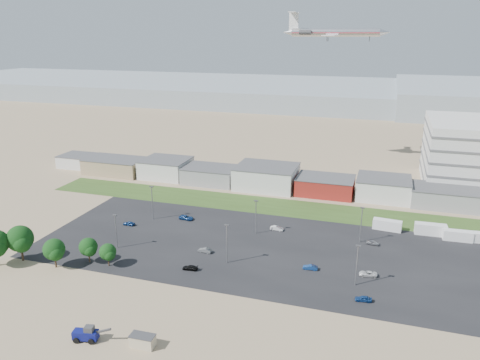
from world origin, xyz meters
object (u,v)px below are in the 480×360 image
at_px(parked_car_0, 368,274).
at_px(portable_shed, 143,341).
at_px(telehandler, 85,333).
at_px(parked_car_4, 205,250).
at_px(parked_car_5, 129,223).
at_px(parked_car_1, 310,267).
at_px(parked_car_11, 277,228).
at_px(parked_car_9, 186,218).
at_px(parked_car_8, 372,243).
at_px(box_trailer_a, 387,225).
at_px(parked_car_3, 190,268).
at_px(parked_car_2, 363,299).
at_px(airliner, 335,32).

bearing_deg(parked_car_0, portable_shed, -50.83).
xyz_separation_m(telehandler, parked_car_0, (49.41, 41.37, -0.97)).
distance_m(parked_car_4, parked_car_5, 30.32).
relative_size(portable_shed, parked_car_4, 1.26).
relative_size(parked_car_1, parked_car_11, 0.95).
bearing_deg(parked_car_9, parked_car_8, -85.27).
bearing_deg(parked_car_4, parked_car_5, -104.25).
xyz_separation_m(parked_car_4, parked_car_11, (14.77, 19.89, 0.02)).
xyz_separation_m(box_trailer_a, parked_car_9, (-59.61, -10.60, -0.88)).
xyz_separation_m(parked_car_3, parked_car_8, (41.96, 28.24, 0.06)).
relative_size(parked_car_3, parked_car_5, 1.07).
height_order(parked_car_3, parked_car_11, parked_car_11).
xyz_separation_m(box_trailer_a, parked_car_1, (-17.55, -31.01, -0.92)).
relative_size(parked_car_2, parked_car_11, 0.94).
bearing_deg(parked_car_9, parked_car_4, -138.34).
xyz_separation_m(parked_car_8, parked_car_11, (-27.24, 1.62, 0.02)).
bearing_deg(parked_car_4, parked_car_0, 95.13).
bearing_deg(telehandler, parked_car_5, 100.74).
xyz_separation_m(portable_shed, parked_car_3, (-3.37, 29.67, -0.62)).
bearing_deg(parked_car_2, telehandler, -65.39).
height_order(parked_car_0, parked_car_4, parked_car_4).
xyz_separation_m(parked_car_5, parked_car_11, (43.37, 9.85, 0.02)).
distance_m(airliner, parked_car_5, 111.66).
xyz_separation_m(parked_car_0, parked_car_1, (-13.67, -0.98, 0.01)).
bearing_deg(parked_car_3, parked_car_2, 84.08).
xyz_separation_m(portable_shed, airliner, (16.32, 133.96, 54.44)).
height_order(telehandler, box_trailer_a, telehandler).
bearing_deg(box_trailer_a, portable_shed, -115.06).
bearing_deg(parked_car_1, parked_car_11, -150.97).
xyz_separation_m(parked_car_2, parked_car_3, (-41.33, 1.62, -0.06)).
bearing_deg(parked_car_3, portable_shed, 2.82).
relative_size(portable_shed, box_trailer_a, 0.58).
relative_size(parked_car_1, parked_car_3, 0.94).
relative_size(telehandler, parked_car_0, 1.76).
height_order(parked_car_1, parked_car_5, parked_car_5).
bearing_deg(parked_car_2, portable_shed, -60.15).
height_order(parked_car_4, parked_car_8, parked_car_8).
height_order(parked_car_0, parked_car_1, parked_car_1).
bearing_deg(parked_car_2, parked_car_9, -125.91).
height_order(portable_shed, parked_car_5, portable_shed).
bearing_deg(parked_car_5, parked_car_1, 79.08).
height_order(box_trailer_a, parked_car_5, box_trailer_a).
xyz_separation_m(parked_car_1, parked_car_8, (13.93, 19.21, 0.02)).
bearing_deg(parked_car_0, telehandler, -56.89).
xyz_separation_m(parked_car_4, parked_car_9, (-13.99, 19.47, 0.03)).
bearing_deg(parked_car_9, parked_car_5, 128.81).
height_order(airliner, parked_car_4, airliner).
relative_size(parked_car_3, parked_car_4, 1.03).
relative_size(portable_shed, parked_car_9, 1.02).
bearing_deg(airliner, parked_car_9, -114.35).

